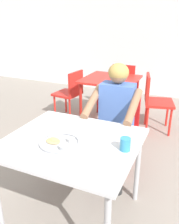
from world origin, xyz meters
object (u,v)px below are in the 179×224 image
Objects in this scene: chair_red_left at (71,91)px; chair_red_far at (124,84)px; thali_tray at (60,142)px; diner_foreground at (114,113)px; chair_foreground at (120,124)px; table_background_red at (110,84)px; table_foreground at (72,148)px; chair_red_right at (154,98)px; drinking_cup at (125,144)px.

chair_red_far is (0.70, 0.70, 0.03)m from chair_red_left.
diner_foreground reaches higher than thali_tray.
diner_foreground is (0.16, 0.80, -0.03)m from thali_tray.
table_background_red is at bearing 115.15° from chair_foreground.
chair_foreground is 0.99× the size of chair_red_far.
table_foreground is 2.01m from chair_red_right.
thali_tray is at bearing -98.68° from chair_foreground.
table_foreground is 3.35× the size of thali_tray.
table_foreground is at bearing -98.61° from diner_foreground.
diner_foreground is at bearing 81.39° from table_foreground.
thali_tray is 0.38× the size of chair_red_left.
chair_red_far reaches higher than thali_tray.
diner_foreground is (-0.31, 0.69, -0.07)m from drinking_cup.
table_foreground is at bearing -98.48° from chair_red_right.
table_foreground is 1.99m from table_background_red.
thali_tray is 0.36× the size of chair_red_right.
table_background_red reaches higher than table_foreground.
thali_tray is (-0.05, -0.09, 0.09)m from table_foreground.
drinking_cup is (0.42, 0.03, 0.13)m from table_foreground.
chair_red_right is (0.35, 2.07, -0.24)m from thali_tray.
chair_red_right is at bearing 79.54° from chair_foreground.
thali_tray is 0.36× the size of chair_foreground.
table_foreground is 1.27× the size of table_background_red.
chair_red_far reaches higher than chair_foreground.
chair_red_right is at bearing 81.52° from table_foreground.
chair_red_left is at bearing 127.91° from drinking_cup.
chair_foreground reaches higher than chair_red_left.
table_background_red is at bearing -93.89° from chair_red_far.
thali_tray is 0.25× the size of diner_foreground.
chair_red_far is (-0.43, 1.65, 0.02)m from chair_foreground.
diner_foreground is at bearing -76.80° from chair_red_far.
diner_foreground is at bearing 114.40° from drinking_cup.
table_background_red is (-0.79, 1.93, -0.14)m from drinking_cup.
drinking_cup is at bearing 13.41° from thali_tray.
chair_red_left is (-1.14, 1.18, -0.24)m from diner_foreground.
chair_red_left is (-1.14, 0.96, -0.02)m from chair_foreground.
chair_red_right is (0.29, 1.98, -0.15)m from table_foreground.
chair_red_far is at bearing 44.70° from chair_red_left.
chair_red_far is at bearing 104.73° from chair_foreground.
chair_red_left is (-0.66, -0.06, -0.17)m from table_background_red.
table_background_red is at bearing -177.84° from chair_red_right.
table_foreground is 2.17m from chair_red_left.
drinking_cup is 0.11× the size of chair_red_right.
chair_red_right is at bearing 80.42° from thali_tray.
diner_foreground reaches higher than chair_foreground.
table_foreground is 1.21× the size of chair_red_right.
table_foreground is 0.85× the size of diner_foreground.
chair_red_left is at bearing 116.35° from thali_tray.
chair_red_left is (-1.45, 1.87, -0.31)m from drinking_cup.
thali_tray is at bearing -81.05° from table_background_red.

